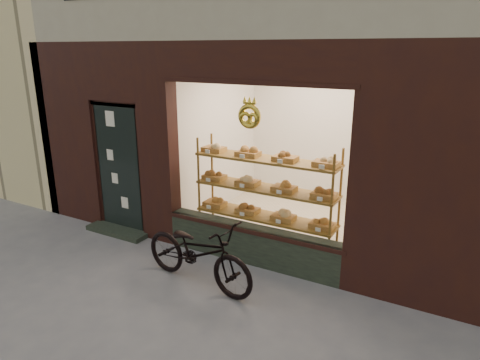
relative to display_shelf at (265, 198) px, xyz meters
The scene contains 3 objects.
ground 2.73m from the display_shelf, 100.01° to the right, with size 90.00×90.00×0.00m, color slate.
display_shelf is the anchor object (origin of this frame).
bicycle 1.42m from the display_shelf, 103.71° to the right, with size 0.61×1.75×0.92m, color black.
Camera 1 is at (3.06, -2.90, 3.00)m, focal length 32.00 mm.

